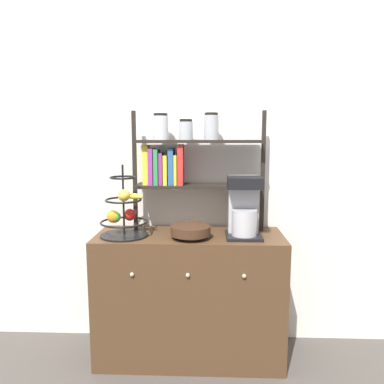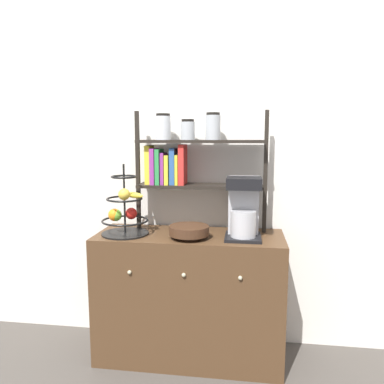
# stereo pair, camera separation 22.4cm
# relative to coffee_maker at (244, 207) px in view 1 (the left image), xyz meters

# --- Properties ---
(ground_plane) EXTENTS (12.00, 12.00, 0.00)m
(ground_plane) POSITION_rel_coffee_maker_xyz_m (-0.32, -0.19, -0.97)
(ground_plane) COLOR #47423D
(wall_back) EXTENTS (7.00, 0.05, 2.60)m
(wall_back) POSITION_rel_coffee_maker_xyz_m (-0.32, 0.29, 0.33)
(wall_back) COLOR silver
(wall_back) RESTS_ON ground_plane
(sideboard) EXTENTS (1.14, 0.46, 0.79)m
(sideboard) POSITION_rel_coffee_maker_xyz_m (-0.32, 0.03, -0.57)
(sideboard) COLOR #4C331E
(sideboard) RESTS_ON ground_plane
(coffee_maker) EXTENTS (0.21, 0.22, 0.36)m
(coffee_maker) POSITION_rel_coffee_maker_xyz_m (0.00, 0.00, 0.00)
(coffee_maker) COLOR black
(coffee_maker) RESTS_ON sideboard
(fruit_stand) EXTENTS (0.29, 0.29, 0.43)m
(fruit_stand) POSITION_rel_coffee_maker_xyz_m (-0.72, -0.02, -0.04)
(fruit_stand) COLOR black
(fruit_stand) RESTS_ON sideboard
(wooden_bowl) EXTENTS (0.24, 0.24, 0.08)m
(wooden_bowl) POSITION_rel_coffee_maker_xyz_m (-0.31, -0.06, -0.13)
(wooden_bowl) COLOR #422819
(wooden_bowl) RESTS_ON sideboard
(shelf_hutch) EXTENTS (0.83, 0.20, 0.75)m
(shelf_hutch) POSITION_rel_coffee_maker_xyz_m (-0.38, 0.15, 0.29)
(shelf_hutch) COLOR black
(shelf_hutch) RESTS_ON sideboard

